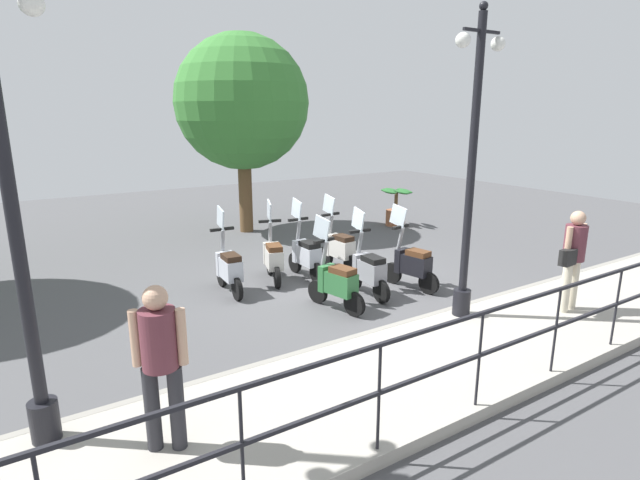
{
  "coord_description": "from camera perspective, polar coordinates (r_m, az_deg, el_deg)",
  "views": [
    {
      "loc": [
        -7.29,
        5.26,
        3.17
      ],
      "look_at": [
        0.2,
        0.5,
        0.9
      ],
      "focal_mm": 28.0,
      "sensor_mm": 36.0,
      "label": 1
    }
  ],
  "objects": [
    {
      "name": "ground_plane",
      "position": [
        9.53,
        3.2,
        -5.1
      ],
      "size": [
        28.0,
        28.0,
        0.0
      ],
      "primitive_type": "plane",
      "color": "#4C4C4F"
    },
    {
      "name": "promenade_walkway",
      "position": [
        7.37,
        17.88,
        -11.22
      ],
      "size": [
        2.2,
        20.0,
        0.15
      ],
      "color": "#A39E93",
      "rests_on": "ground_plane"
    },
    {
      "name": "fence_railing",
      "position": [
        6.51,
        25.54,
        -7.55
      ],
      "size": [
        0.04,
        16.03,
        1.07
      ],
      "color": "black",
      "rests_on": "promenade_walkway"
    },
    {
      "name": "lamp_post_near",
      "position": [
        7.57,
        16.78,
        5.84
      ],
      "size": [
        0.26,
        0.9,
        4.45
      ],
      "color": "black",
      "rests_on": "promenade_walkway"
    },
    {
      "name": "lamp_post_far",
      "position": [
        5.01,
        -31.33,
        -0.21
      ],
      "size": [
        0.26,
        0.9,
        4.37
      ],
      "color": "black",
      "rests_on": "promenade_walkway"
    },
    {
      "name": "pedestrian_with_bag",
      "position": [
        8.56,
        26.96,
        -1.39
      ],
      "size": [
        0.34,
        0.65,
        1.59
      ],
      "rotation": [
        0.0,
        0.0,
        0.06
      ],
      "color": "beige",
      "rests_on": "promenade_walkway"
    },
    {
      "name": "pedestrian_distant",
      "position": [
        4.74,
        -17.8,
        -12.53
      ],
      "size": [
        0.43,
        0.44,
        1.59
      ],
      "rotation": [
        0.0,
        0.0,
        2.65
      ],
      "color": "#28282D",
      "rests_on": "promenade_walkway"
    },
    {
      "name": "tree_distant",
      "position": [
        13.54,
        -8.89,
        15.21
      ],
      "size": [
        3.47,
        3.47,
        5.16
      ],
      "color": "brown",
      "rests_on": "ground_plane"
    },
    {
      "name": "potted_palm",
      "position": [
        14.54,
        8.65,
        3.38
      ],
      "size": [
        1.06,
        0.66,
        1.05
      ],
      "color": "#9E5B3D",
      "rests_on": "ground_plane"
    },
    {
      "name": "scooter_near_0",
      "position": [
        9.32,
        10.37,
        -2.65
      ],
      "size": [
        1.22,
        0.49,
        1.54
      ],
      "rotation": [
        0.0,
        0.0,
        0.2
      ],
      "color": "black",
      "rests_on": "ground_plane"
    },
    {
      "name": "scooter_near_1",
      "position": [
        8.85,
        5.51,
        -3.4
      ],
      "size": [
        1.23,
        0.44,
        1.54
      ],
      "rotation": [
        0.0,
        0.0,
        -0.04
      ],
      "color": "black",
      "rests_on": "ground_plane"
    },
    {
      "name": "scooter_near_2",
      "position": [
        8.2,
        1.84,
        -4.79
      ],
      "size": [
        1.22,
        0.5,
        1.54
      ],
      "rotation": [
        0.0,
        0.0,
        0.22
      ],
      "color": "black",
      "rests_on": "ground_plane"
    },
    {
      "name": "scooter_far_0",
      "position": [
        10.27,
        2.15,
        -0.84
      ],
      "size": [
        1.23,
        0.44,
        1.54
      ],
      "rotation": [
        0.0,
        0.0,
        0.08
      ],
      "color": "black",
      "rests_on": "ground_plane"
    },
    {
      "name": "scooter_far_1",
      "position": [
        9.77,
        -1.65,
        -1.62
      ],
      "size": [
        1.23,
        0.44,
        1.54
      ],
      "rotation": [
        0.0,
        0.0,
        0.01
      ],
      "color": "black",
      "rests_on": "ground_plane"
    },
    {
      "name": "scooter_far_2",
      "position": [
        9.61,
        -5.38,
        -1.94
      ],
      "size": [
        1.2,
        0.55,
        1.54
      ],
      "rotation": [
        0.0,
        0.0,
        -0.3
      ],
      "color": "black",
      "rests_on": "ground_plane"
    },
    {
      "name": "scooter_far_3",
      "position": [
        9.08,
        -10.39,
        -3.1
      ],
      "size": [
        1.23,
        0.44,
        1.54
      ],
      "rotation": [
        0.0,
        0.0,
        -0.06
      ],
      "color": "black",
      "rests_on": "ground_plane"
    }
  ]
}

